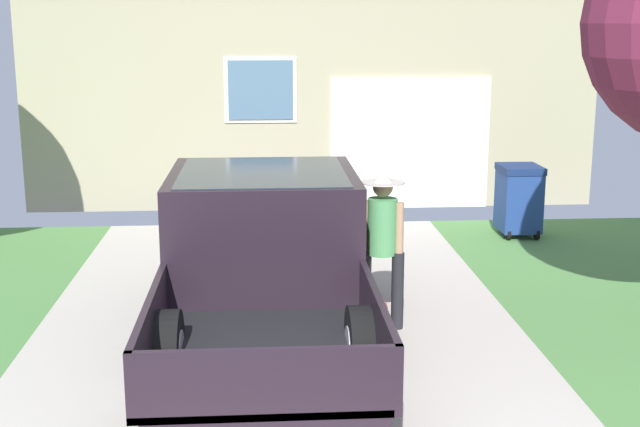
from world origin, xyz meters
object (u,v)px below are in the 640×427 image
Objects in this scene: handbag at (373,322)px; house_with_garage at (305,65)px; pickup_truck at (264,259)px; person_with_hat at (382,236)px; wheeled_trash_bin at (519,198)px.

house_with_garage is (-0.25, 9.20, 2.23)m from handbag.
person_with_hat is (1.25, -0.13, 0.26)m from pickup_truck.
handbag is at bearing -124.41° from wheeled_trash_bin.
wheeled_trash_bin is at bearing -104.42° from person_with_hat.
pickup_truck is at bearing 164.16° from handbag.
pickup_truck is 3.18× the size of person_with_hat.
person_with_hat is 4.19× the size of handbag.
pickup_truck is 9.07m from house_with_garage.
wheeled_trash_bin is at bearing 43.55° from pickup_truck.
wheeled_trash_bin reaches higher than handbag.
person_with_hat is at bearing -87.77° from house_with_garage.
handbag is at bearing -15.78° from pickup_truck.
handbag is at bearing 81.41° from person_with_hat.
wheeled_trash_bin is (2.66, 3.84, -0.42)m from person_with_hat.
house_with_garage reaches higher than pickup_truck.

